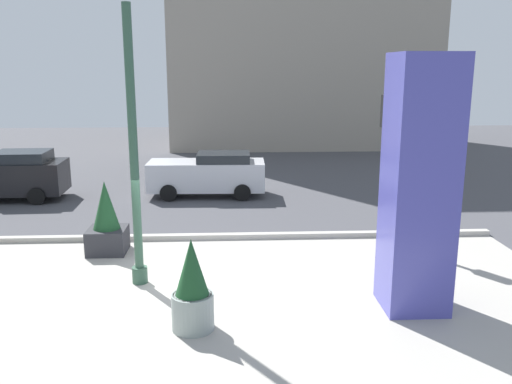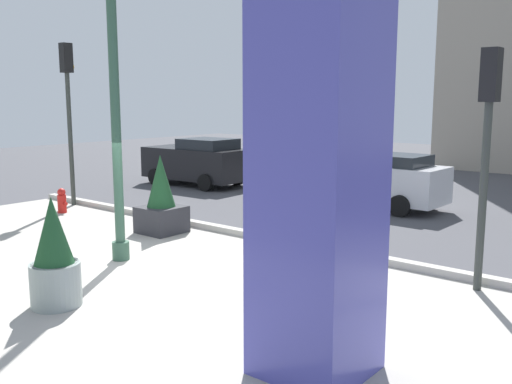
% 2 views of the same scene
% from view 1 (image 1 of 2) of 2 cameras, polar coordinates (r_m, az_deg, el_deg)
% --- Properties ---
extents(ground_plane, '(60.00, 60.00, 0.00)m').
position_cam_1_polar(ground_plane, '(16.99, -6.73, -4.09)').
color(ground_plane, '#47474C').
extents(plaza_pavement, '(18.00, 10.00, 0.02)m').
position_cam_1_polar(plaza_pavement, '(11.41, -8.71, -12.98)').
color(plaza_pavement, '#ADA89E').
rests_on(plaza_pavement, ground_plane).
extents(curb_strip, '(18.00, 0.24, 0.16)m').
position_cam_1_polar(curb_strip, '(16.12, -6.93, -4.73)').
color(curb_strip, '#B7B2A8').
rests_on(curb_strip, ground_plane).
extents(lamp_post, '(0.44, 0.44, 6.64)m').
position_cam_1_polar(lamp_post, '(12.38, -12.82, 4.63)').
color(lamp_post, '#335642').
rests_on(lamp_post, ground_plane).
extents(art_pillar_blue, '(1.28, 1.28, 5.26)m').
position_cam_1_polar(art_pillar_blue, '(11.41, 16.81, 0.60)').
color(art_pillar_blue, '#4C4CAD').
rests_on(art_pillar_blue, ground_plane).
extents(potted_plant_by_pillar, '(1.03, 1.03, 2.00)m').
position_cam_1_polar(potted_plant_by_pillar, '(15.26, -15.48, -3.21)').
color(potted_plant_by_pillar, '#2D2D33').
rests_on(potted_plant_by_pillar, ground_plane).
extents(potted_plant_near_right, '(0.82, 0.82, 1.84)m').
position_cam_1_polar(potted_plant_near_right, '(10.57, -6.75, -10.27)').
color(potted_plant_near_right, gray).
rests_on(potted_plant_near_right, ground_plane).
extents(traffic_light_corner, '(0.28, 0.42, 4.24)m').
position_cam_1_polar(traffic_light_corner, '(15.67, 13.46, 4.97)').
color(traffic_light_corner, '#333833').
rests_on(traffic_light_corner, ground_plane).
extents(car_intersection, '(4.56, 2.02, 1.72)m').
position_cam_1_polar(car_intersection, '(21.32, -5.05, 1.92)').
color(car_intersection, silver).
rests_on(car_intersection, ground_plane).
extents(car_passing_lane, '(4.40, 2.21, 1.87)m').
position_cam_1_polar(car_passing_lane, '(22.69, -24.67, 1.60)').
color(car_passing_lane, black).
rests_on(car_passing_lane, ground_plane).
extents(highrise_across_street, '(16.34, 8.79, 18.27)m').
position_cam_1_polar(highrise_across_street, '(36.86, 4.64, 19.49)').
color(highrise_across_street, '#9E9384').
rests_on(highrise_across_street, ground_plane).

